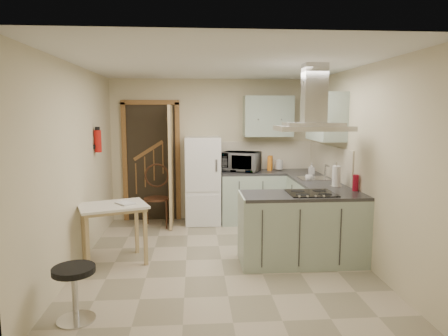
{
  "coord_description": "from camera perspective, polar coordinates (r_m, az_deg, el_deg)",
  "views": [
    {
      "loc": [
        -0.34,
        -5.02,
        1.91
      ],
      "look_at": [
        0.07,
        0.45,
        1.15
      ],
      "focal_mm": 32.0,
      "sensor_mm": 36.0,
      "label": 1
    }
  ],
  "objects": [
    {
      "name": "counter_back",
      "position": [
        7.04,
        4.0,
        -4.1
      ],
      "size": [
        1.08,
        0.6,
        0.9
      ],
      "primitive_type": "cube",
      "color": "#9EB2A0",
      "rests_on": "floor"
    },
    {
      "name": "sink",
      "position": [
        6.32,
        12.71,
        -1.45
      ],
      "size": [
        0.45,
        0.4,
        0.01
      ],
      "primitive_type": "cube",
      "color": "silver",
      "rests_on": "counter_right"
    },
    {
      "name": "extractor_hood",
      "position": [
        5.06,
        12.63,
        5.55
      ],
      "size": [
        0.9,
        0.55,
        0.1
      ],
      "primitive_type": "cube",
      "color": "silver",
      "rests_on": "ceiling"
    },
    {
      "name": "bentwood_chair",
      "position": [
        6.82,
        -9.64,
        -4.35
      ],
      "size": [
        0.44,
        0.44,
        0.95
      ],
      "primitive_type": "cube",
      "rotation": [
        0.0,
        0.0,
        0.03
      ],
      "color": "#4A2E18",
      "rests_on": "floor"
    },
    {
      "name": "red_bottle",
      "position": [
        5.46,
        18.28,
        -2.02
      ],
      "size": [
        0.1,
        0.1,
        0.21
      ],
      "primitive_type": "cylinder",
      "rotation": [
        0.0,
        0.0,
        0.37
      ],
      "color": "maroon",
      "rests_on": "peninsula"
    },
    {
      "name": "splashback",
      "position": [
        7.26,
        6.08,
        1.83
      ],
      "size": [
        1.68,
        0.02,
        0.5
      ],
      "primitive_type": "cube",
      "color": "beige",
      "rests_on": "counter_back"
    },
    {
      "name": "hob",
      "position": [
        5.15,
        12.35,
        -3.53
      ],
      "size": [
        0.58,
        0.5,
        0.01
      ],
      "primitive_type": "cube",
      "color": "black",
      "rests_on": "peninsula"
    },
    {
      "name": "paper_towel",
      "position": [
        5.7,
        15.76,
        -1.1
      ],
      "size": [
        0.14,
        0.14,
        0.3
      ],
      "primitive_type": "cylinder",
      "rotation": [
        0.0,
        0.0,
        -0.26
      ],
      "color": "white",
      "rests_on": "counter_right"
    },
    {
      "name": "cup",
      "position": [
        6.12,
        12.05,
        -1.36
      ],
      "size": [
        0.14,
        0.14,
        0.09
      ],
      "primitive_type": "imported",
      "rotation": [
        0.0,
        0.0,
        -0.28
      ],
      "color": "silver",
      "rests_on": "counter_right"
    },
    {
      "name": "fire_extinguisher",
      "position": [
        6.09,
        -17.58,
        3.67
      ],
      "size": [
        0.1,
        0.1,
        0.32
      ],
      "primitive_type": "cylinder",
      "color": "#B2140F",
      "rests_on": "left_wall"
    },
    {
      "name": "floor",
      "position": [
        5.38,
        -0.38,
        -12.91
      ],
      "size": [
        4.2,
        4.2,
        0.0
      ],
      "primitive_type": "plane",
      "color": "tan",
      "rests_on": "ground"
    },
    {
      "name": "kettle",
      "position": [
        7.14,
        7.86,
        0.49
      ],
      "size": [
        0.15,
        0.15,
        0.2
      ],
      "primitive_type": "cylinder",
      "rotation": [
        0.0,
        0.0,
        -0.1
      ],
      "color": "silver",
      "rests_on": "counter_back"
    },
    {
      "name": "back_wall",
      "position": [
        7.16,
        -1.52,
        2.59
      ],
      "size": [
        3.6,
        0.0,
        3.6
      ],
      "primitive_type": "plane",
      "rotation": [
        1.57,
        0.0,
        0.0
      ],
      "color": "beige",
      "rests_on": "floor"
    },
    {
      "name": "ceiling",
      "position": [
        5.06,
        -0.41,
        14.59
      ],
      "size": [
        4.2,
        4.2,
        0.0
      ],
      "primitive_type": "plane",
      "rotation": [
        3.14,
        0.0,
        0.0
      ],
      "color": "silver",
      "rests_on": "back_wall"
    },
    {
      "name": "right_wall",
      "position": [
        5.49,
        18.69,
        0.58
      ],
      "size": [
        0.0,
        4.2,
        4.2
      ],
      "primitive_type": "plane",
      "rotation": [
        1.57,
        0.0,
        -1.57
      ],
      "color": "beige",
      "rests_on": "floor"
    },
    {
      "name": "drop_leaf_table",
      "position": [
        5.33,
        -15.47,
        -9.06
      ],
      "size": [
        0.98,
        0.86,
        0.76
      ],
      "primitive_type": "cube",
      "rotation": [
        0.0,
        0.0,
        0.36
      ],
      "color": "tan",
      "rests_on": "floor"
    },
    {
      "name": "counter_right",
      "position": [
        6.57,
        12.15,
        -5.12
      ],
      "size": [
        0.6,
        1.95,
        0.9
      ],
      "primitive_type": "cube",
      "color": "#9EB2A0",
      "rests_on": "floor"
    },
    {
      "name": "doorway",
      "position": [
        7.18,
        -10.31,
        0.88
      ],
      "size": [
        1.1,
        0.12,
        2.1
      ],
      "primitive_type": "cube",
      "color": "brown",
      "rests_on": "floor"
    },
    {
      "name": "microwave",
      "position": [
        6.95,
        2.5,
        0.93
      ],
      "size": [
        0.73,
        0.63,
        0.34
      ],
      "primitive_type": "imported",
      "rotation": [
        0.0,
        0.0,
        -0.43
      ],
      "color": "black",
      "rests_on": "counter_back"
    },
    {
      "name": "left_wall",
      "position": [
        5.27,
        -20.33,
        0.2
      ],
      "size": [
        0.0,
        4.2,
        4.2
      ],
      "primitive_type": "plane",
      "rotation": [
        1.57,
        0.0,
        1.57
      ],
      "color": "beige",
      "rests_on": "floor"
    },
    {
      "name": "fridge",
      "position": [
        6.92,
        -3.05,
        -1.78
      ],
      "size": [
        0.6,
        0.6,
        1.5
      ],
      "primitive_type": "cube",
      "color": "white",
      "rests_on": "floor"
    },
    {
      "name": "peninsula",
      "position": [
        5.23,
        11.15,
        -8.46
      ],
      "size": [
        1.55,
        0.65,
        0.9
      ],
      "primitive_type": "cube",
      "color": "#9EB2A0",
      "rests_on": "floor"
    },
    {
      "name": "cereal_box",
      "position": [
        7.1,
        6.6,
        0.7
      ],
      "size": [
        0.12,
        0.18,
        0.26
      ],
      "primitive_type": "cube",
      "rotation": [
        0.0,
        0.0,
        -0.32
      ],
      "color": "orange",
      "rests_on": "counter_back"
    },
    {
      "name": "wall_cabinet_back",
      "position": [
        7.06,
        6.32,
        7.35
      ],
      "size": [
        0.85,
        0.35,
        0.7
      ],
      "primitive_type": "cube",
      "color": "#9EB2A0",
      "rests_on": "back_wall"
    },
    {
      "name": "stool",
      "position": [
        4.08,
        -20.53,
        -16.45
      ],
      "size": [
        0.48,
        0.48,
        0.52
      ],
      "primitive_type": "cylinder",
      "rotation": [
        0.0,
        0.0,
        -0.28
      ],
      "color": "black",
      "rests_on": "floor"
    },
    {
      "name": "wall_cabinet_right",
      "position": [
        6.19,
        14.36,
        7.09
      ],
      "size": [
        0.35,
        0.9,
        0.7
      ],
      "primitive_type": "cube",
      "color": "#9EB2A0",
      "rests_on": "right_wall"
    },
    {
      "name": "soap_bottle",
      "position": [
        6.76,
        12.41,
        -0.12
      ],
      "size": [
        0.09,
        0.09,
        0.18
      ],
      "primitive_type": "imported",
      "rotation": [
        0.0,
        0.0,
        0.12
      ],
      "color": "#A4A6B0",
      "rests_on": "counter_right"
    },
    {
      "name": "book",
      "position": [
        5.19,
        -14.77,
        -4.53
      ],
      "size": [
        0.3,
        0.3,
        0.11
      ],
      "primitive_type": "imported",
      "rotation": [
        0.0,
        0.0,
        0.71
      ],
      "color": "maroon",
      "rests_on": "drop_leaf_table"
    }
  ]
}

